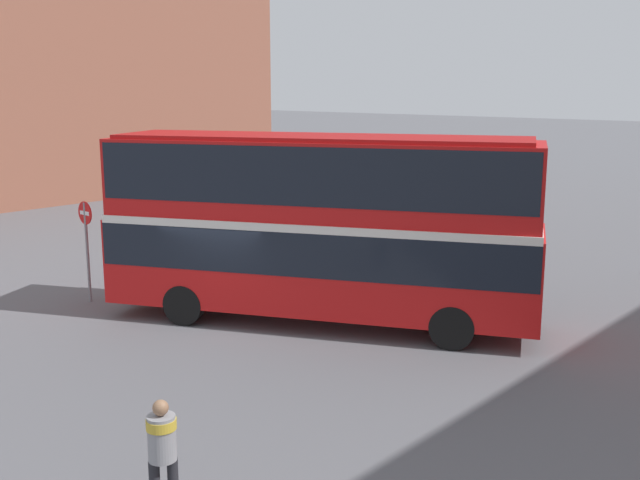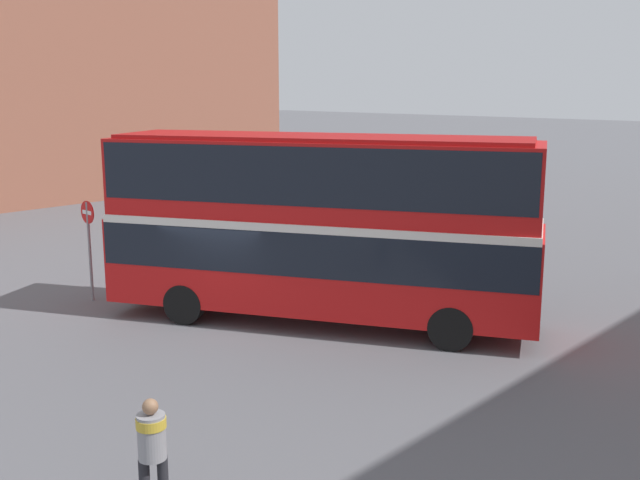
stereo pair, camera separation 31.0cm
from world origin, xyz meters
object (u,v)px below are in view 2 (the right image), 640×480
at_px(double_decker_bus, 320,217).
at_px(no_entry_sign, 89,234).
at_px(parked_car_kerb_near, 372,217).
at_px(pedestrian_foreground, 152,444).

bearing_deg(double_decker_bus, no_entry_sign, 179.96).
bearing_deg(double_decker_bus, parked_car_kerb_near, 96.07).
bearing_deg(parked_car_kerb_near, pedestrian_foreground, 125.87).
bearing_deg(no_entry_sign, double_decker_bus, 26.03).
distance_m(double_decker_bus, parked_car_kerb_near, 11.40).
distance_m(pedestrian_foreground, parked_car_kerb_near, 20.23).
height_order(pedestrian_foreground, no_entry_sign, no_entry_sign).
bearing_deg(double_decker_bus, pedestrian_foreground, -88.24).
bearing_deg(parked_car_kerb_near, double_decker_bus, 127.79).
relative_size(double_decker_bus, pedestrian_foreground, 6.34).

